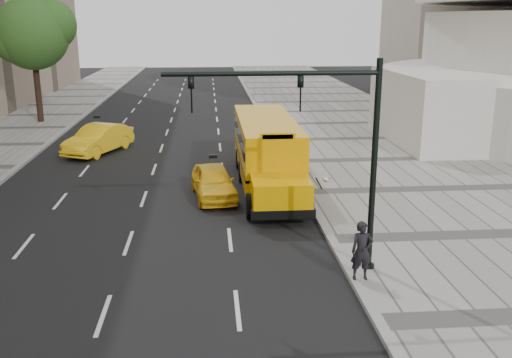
{
  "coord_description": "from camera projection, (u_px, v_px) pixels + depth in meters",
  "views": [
    {
      "loc": [
        1.85,
        -23.61,
        7.42
      ],
      "look_at": [
        3.5,
        -4.0,
        1.9
      ],
      "focal_mm": 40.0,
      "sensor_mm": 36.0,
      "label": 1
    }
  ],
  "objects": [
    {
      "name": "taxi_near",
      "position": [
        213.0,
        182.0,
        24.47
      ],
      "size": [
        2.17,
        4.3,
        1.41
      ],
      "primitive_type": "imported",
      "rotation": [
        0.0,
        0.0,
        0.13
      ],
      "color": "yellow",
      "rests_on": "ground"
    },
    {
      "name": "curb_museum",
      "position": [
        305.0,
        193.0,
        24.97
      ],
      "size": [
        0.3,
        140.0,
        0.15
      ],
      "primitive_type": "cube",
      "color": "gray",
      "rests_on": "ground"
    },
    {
      "name": "pedestrian",
      "position": [
        362.0,
        251.0,
        16.33
      ],
      "size": [
        0.64,
        0.42,
        1.75
      ],
      "primitive_type": "imported",
      "rotation": [
        0.0,
        0.0,
        0.0
      ],
      "color": "black",
      "rests_on": "sidewalk_museum"
    },
    {
      "name": "school_bus",
      "position": [
        267.0,
        146.0,
        26.34
      ],
      "size": [
        2.96,
        11.56,
        3.19
      ],
      "color": "#E49B00",
      "rests_on": "ground"
    },
    {
      "name": "taxi_far",
      "position": [
        99.0,
        139.0,
        32.59
      ],
      "size": [
        3.59,
        5.2,
        1.63
      ],
      "primitive_type": "imported",
      "rotation": [
        0.0,
        0.0,
        -0.42
      ],
      "color": "yellow",
      "rests_on": "ground"
    },
    {
      "name": "sidewalk_museum",
      "position": [
        438.0,
        190.0,
        25.45
      ],
      "size": [
        12.0,
        140.0,
        0.15
      ],
      "primitive_type": "cube",
      "color": "gray",
      "rests_on": "ground"
    },
    {
      "name": "ground",
      "position": [
        167.0,
        198.0,
        24.51
      ],
      "size": [
        140.0,
        140.0,
        0.0
      ],
      "primitive_type": "plane",
      "color": "black",
      "rests_on": "ground"
    },
    {
      "name": "traffic_signal",
      "position": [
        327.0,
        141.0,
        16.18
      ],
      "size": [
        6.18,
        0.36,
        6.4
      ],
      "color": "black",
      "rests_on": "ground"
    },
    {
      "name": "tree_c",
      "position": [
        33.0,
        33.0,
        40.38
      ],
      "size": [
        5.78,
        5.13,
        9.03
      ],
      "color": "black",
      "rests_on": "ground"
    }
  ]
}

